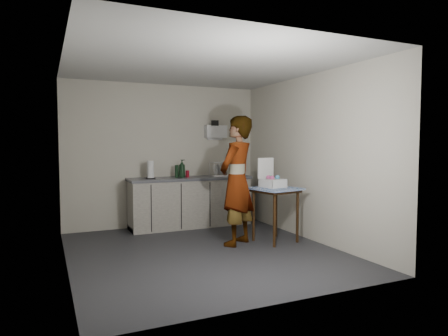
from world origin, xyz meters
name	(u,v)px	position (x,y,z in m)	size (l,w,h in m)	color
ground	(204,252)	(0.00, 0.00, 0.00)	(4.00, 4.00, 0.00)	#292A2E
wall_back	(164,156)	(0.00, 1.99, 1.30)	(3.60, 0.02, 2.60)	beige
wall_right	(310,158)	(1.79, 0.00, 1.30)	(0.02, 4.00, 2.60)	beige
wall_left	(65,162)	(-1.79, 0.00, 1.30)	(0.02, 4.00, 2.60)	beige
ceiling	(203,65)	(0.00, 0.00, 2.60)	(3.60, 4.00, 0.01)	silver
kitchen_counter	(190,203)	(0.40, 1.70, 0.43)	(2.24, 0.62, 0.91)	black
wall_shelf	(216,132)	(1.00, 1.92, 1.75)	(0.42, 0.18, 0.37)	white
side_table	(275,195)	(1.22, 0.09, 0.73)	(0.77, 0.77, 0.84)	black
standing_man	(237,181)	(0.60, 0.18, 0.97)	(0.71, 0.46, 1.93)	#B2A593
soap_bottle	(182,169)	(0.24, 1.68, 1.07)	(0.12, 0.12, 0.32)	black
soda_can	(187,174)	(0.36, 1.74, 0.97)	(0.06, 0.06, 0.12)	#B61224
dark_bottle	(177,171)	(0.15, 1.71, 1.02)	(0.07, 0.07, 0.22)	black
paper_towel	(150,170)	(-0.34, 1.67, 1.06)	(0.17, 0.17, 0.31)	black
dish_rack	(220,173)	(1.01, 1.76, 0.97)	(0.37, 0.28, 0.26)	white
bakery_box	(272,181)	(1.21, 0.18, 0.94)	(0.38, 0.39, 0.45)	white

